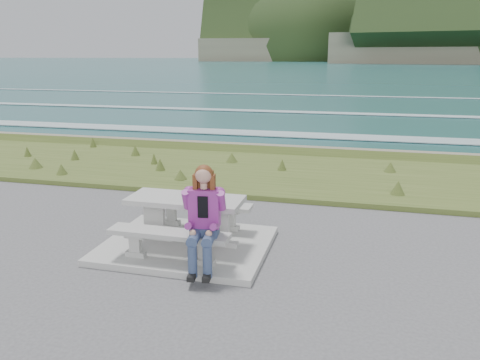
% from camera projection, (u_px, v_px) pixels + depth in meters
% --- Properties ---
extents(concrete_slab, '(2.60, 2.10, 0.10)m').
position_uv_depth(concrete_slab, '(187.00, 245.00, 7.51)').
color(concrete_slab, '#ADADA8').
rests_on(concrete_slab, ground).
extents(picnic_table, '(1.80, 0.75, 0.75)m').
position_uv_depth(picnic_table, '(186.00, 208.00, 7.35)').
color(picnic_table, '#ADADA8').
rests_on(picnic_table, concrete_slab).
extents(bench_landward, '(1.80, 0.35, 0.45)m').
position_uv_depth(bench_landward, '(169.00, 238.00, 6.75)').
color(bench_landward, '#ADADA8').
rests_on(bench_landward, concrete_slab).
extents(bench_seaward, '(1.80, 0.35, 0.45)m').
position_uv_depth(bench_seaward, '(200.00, 208.00, 8.07)').
color(bench_seaward, '#ADADA8').
rests_on(bench_seaward, concrete_slab).
extents(grass_verge, '(160.00, 4.50, 0.22)m').
position_uv_depth(grass_verge, '(254.00, 174.00, 12.21)').
color(grass_verge, '#3A4B1C').
rests_on(grass_verge, ground).
extents(shore_drop, '(160.00, 0.80, 2.20)m').
position_uv_depth(shore_drop, '(274.00, 152.00, 14.92)').
color(shore_drop, '#675F4D').
rests_on(shore_drop, ground).
extents(ocean, '(1600.00, 1600.00, 0.09)m').
position_uv_depth(ocean, '(319.00, 128.00, 31.47)').
color(ocean, '#1E5355').
rests_on(ocean, ground).
extents(seated_woman, '(0.51, 0.78, 1.46)m').
position_uv_depth(seated_woman, '(203.00, 233.00, 6.44)').
color(seated_woman, navy).
rests_on(seated_woman, concrete_slab).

